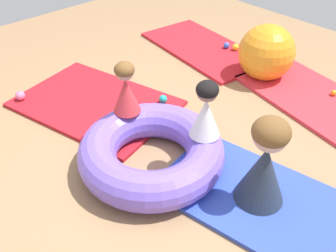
{
  "coord_description": "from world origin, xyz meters",
  "views": [
    {
      "loc": [
        2.0,
        -1.66,
        2.37
      ],
      "look_at": [
        0.06,
        0.15,
        0.35
      ],
      "focal_mm": 40.54,
      "sensor_mm": 36.0,
      "label": 1
    }
  ],
  "objects_px": {
    "play_ball_green": "(212,178)",
    "exercise_ball_large": "(267,52)",
    "inflatable_cushion": "(151,152)",
    "child_in_red": "(126,88)",
    "play_ball_pink": "(20,96)",
    "adult_seated": "(265,162)",
    "play_ball_orange": "(334,93)",
    "play_ball_teal": "(163,99)",
    "play_ball_yellow": "(236,47)",
    "play_ball_blue": "(226,45)",
    "child_in_white": "(206,110)"
  },
  "relations": [
    {
      "from": "play_ball_orange",
      "to": "play_ball_blue",
      "type": "height_order",
      "value": "play_ball_blue"
    },
    {
      "from": "play_ball_yellow",
      "to": "play_ball_pink",
      "type": "xyz_separation_m",
      "value": [
        -0.84,
        -2.73,
        0.01
      ]
    },
    {
      "from": "play_ball_orange",
      "to": "child_in_white",
      "type": "bearing_deg",
      "value": -98.33
    },
    {
      "from": "play_ball_blue",
      "to": "play_ball_green",
      "type": "height_order",
      "value": "play_ball_green"
    },
    {
      "from": "play_ball_teal",
      "to": "play_ball_blue",
      "type": "relative_size",
      "value": 1.11
    },
    {
      "from": "play_ball_orange",
      "to": "exercise_ball_large",
      "type": "distance_m",
      "value": 0.89
    },
    {
      "from": "adult_seated",
      "to": "child_in_red",
      "type": "bearing_deg",
      "value": 159.29
    },
    {
      "from": "child_in_white",
      "to": "play_ball_green",
      "type": "distance_m",
      "value": 0.58
    },
    {
      "from": "inflatable_cushion",
      "to": "play_ball_pink",
      "type": "relative_size",
      "value": 12.2
    },
    {
      "from": "play_ball_green",
      "to": "exercise_ball_large",
      "type": "relative_size",
      "value": 0.16
    },
    {
      "from": "adult_seated",
      "to": "play_ball_pink",
      "type": "height_order",
      "value": "adult_seated"
    },
    {
      "from": "child_in_white",
      "to": "exercise_ball_large",
      "type": "relative_size",
      "value": 0.77
    },
    {
      "from": "adult_seated",
      "to": "play_ball_green",
      "type": "relative_size",
      "value": 7.47
    },
    {
      "from": "adult_seated",
      "to": "play_ball_blue",
      "type": "distance_m",
      "value": 2.78
    },
    {
      "from": "play_ball_pink",
      "to": "play_ball_orange",
      "type": "bearing_deg",
      "value": 48.54
    },
    {
      "from": "play_ball_teal",
      "to": "inflatable_cushion",
      "type": "bearing_deg",
      "value": -48.31
    },
    {
      "from": "child_in_red",
      "to": "exercise_ball_large",
      "type": "bearing_deg",
      "value": 145.11
    },
    {
      "from": "child_in_red",
      "to": "play_ball_yellow",
      "type": "xyz_separation_m",
      "value": [
        -0.49,
        2.24,
        -0.5
      ]
    },
    {
      "from": "play_ball_pink",
      "to": "play_ball_teal",
      "type": "bearing_deg",
      "value": 44.87
    },
    {
      "from": "play_ball_pink",
      "to": "adult_seated",
      "type": "bearing_deg",
      "value": 15.73
    },
    {
      "from": "play_ball_orange",
      "to": "play_ball_pink",
      "type": "bearing_deg",
      "value": -131.46
    },
    {
      "from": "play_ball_teal",
      "to": "child_in_red",
      "type": "bearing_deg",
      "value": -72.31
    },
    {
      "from": "play_ball_orange",
      "to": "play_ball_green",
      "type": "bearing_deg",
      "value": -90.75
    },
    {
      "from": "child_in_white",
      "to": "play_ball_green",
      "type": "xyz_separation_m",
      "value": [
        0.25,
        -0.15,
        -0.5
      ]
    },
    {
      "from": "adult_seated",
      "to": "play_ball_blue",
      "type": "bearing_deg",
      "value": 103.55
    },
    {
      "from": "child_in_red",
      "to": "play_ball_yellow",
      "type": "bearing_deg",
      "value": 162.44
    },
    {
      "from": "play_ball_orange",
      "to": "play_ball_teal",
      "type": "height_order",
      "value": "play_ball_teal"
    },
    {
      "from": "child_in_red",
      "to": "play_ball_green",
      "type": "bearing_deg",
      "value": 66.72
    },
    {
      "from": "inflatable_cushion",
      "to": "play_ball_pink",
      "type": "xyz_separation_m",
      "value": [
        -1.78,
        -0.39,
        -0.08
      ]
    },
    {
      "from": "inflatable_cushion",
      "to": "play_ball_orange",
      "type": "relative_size",
      "value": 19.91
    },
    {
      "from": "play_ball_green",
      "to": "play_ball_orange",
      "type": "bearing_deg",
      "value": 89.25
    },
    {
      "from": "adult_seated",
      "to": "child_in_white",
      "type": "bearing_deg",
      "value": 148.01
    },
    {
      "from": "inflatable_cushion",
      "to": "child_in_red",
      "type": "relative_size",
      "value": 2.57
    },
    {
      "from": "play_ball_teal",
      "to": "exercise_ball_large",
      "type": "bearing_deg",
      "value": 74.23
    },
    {
      "from": "play_ball_yellow",
      "to": "play_ball_orange",
      "type": "bearing_deg",
      "value": -3.5
    },
    {
      "from": "child_in_white",
      "to": "child_in_red",
      "type": "xyz_separation_m",
      "value": [
        -0.73,
        -0.27,
        -0.01
      ]
    },
    {
      "from": "play_ball_yellow",
      "to": "play_ball_teal",
      "type": "distance_m",
      "value": 1.64
    },
    {
      "from": "child_in_white",
      "to": "play_ball_orange",
      "type": "relative_size",
      "value": 8.01
    },
    {
      "from": "adult_seated",
      "to": "play_ball_teal",
      "type": "relative_size",
      "value": 8.47
    },
    {
      "from": "adult_seated",
      "to": "play_ball_blue",
      "type": "height_order",
      "value": "adult_seated"
    },
    {
      "from": "play_ball_blue",
      "to": "play_ball_green",
      "type": "bearing_deg",
      "value": -52.66
    },
    {
      "from": "play_ball_pink",
      "to": "child_in_white",
      "type": "bearing_deg",
      "value": 20.16
    },
    {
      "from": "child_in_red",
      "to": "play_ball_teal",
      "type": "distance_m",
      "value": 0.83
    },
    {
      "from": "play_ball_teal",
      "to": "play_ball_green",
      "type": "xyz_separation_m",
      "value": [
        1.18,
        -0.52,
        0.01
      ]
    },
    {
      "from": "child_in_red",
      "to": "play_ball_pink",
      "type": "bearing_deg",
      "value": -99.63
    },
    {
      "from": "child_in_white",
      "to": "play_ball_green",
      "type": "bearing_deg",
      "value": 144.49
    },
    {
      "from": "adult_seated",
      "to": "play_ball_pink",
      "type": "relative_size",
      "value": 7.41
    },
    {
      "from": "play_ball_green",
      "to": "play_ball_yellow",
      "type": "bearing_deg",
      "value": 124.53
    },
    {
      "from": "child_in_red",
      "to": "play_ball_blue",
      "type": "distance_m",
      "value": 2.34
    },
    {
      "from": "child_in_red",
      "to": "adult_seated",
      "type": "distance_m",
      "value": 1.38
    }
  ]
}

